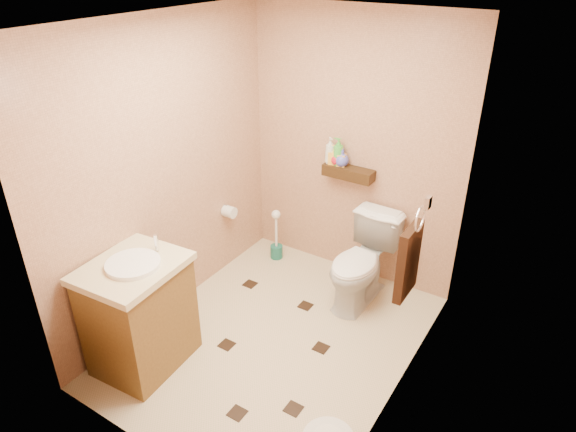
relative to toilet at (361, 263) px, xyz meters
The scene contains 19 objects.
ground 0.98m from the toilet, 111.75° to the right, with size 2.50×2.50×0.00m, color beige.
wall_back 0.97m from the toilet, 128.45° to the left, with size 2.00×0.04×2.40m, color tan.
wall_front 2.26m from the toilet, 99.06° to the right, with size 2.00×0.04×2.40m, color tan.
wall_left 1.77m from the toilet, 148.01° to the right, with size 0.04×2.50×2.40m, color tan.
wall_right 1.34m from the toilet, 51.24° to the right, with size 0.04×2.50×2.40m, color tan.
ceiling 2.20m from the toilet, 111.75° to the right, with size 2.00×2.50×0.02m, color silver.
wall_shelf 0.79m from the toilet, 134.48° to the left, with size 0.46×0.14×0.10m, color #32200D.
floor_accents 1.03m from the toilet, 109.08° to the right, with size 1.21×1.35×0.01m.
toilet is the anchor object (origin of this frame).
vanity 1.86m from the toilet, 123.79° to the right, with size 0.62×0.74×0.99m.
toilet_brush 1.03m from the toilet, 169.66° to the left, with size 0.12×0.12×0.53m.
towel_ring 1.00m from the toilet, 45.03° to the right, with size 0.12×0.30×0.76m.
toilet_paper 1.30m from the toilet, behind, with size 0.12×0.11×0.12m.
bottle_a 1.01m from the toilet, 146.96° to the left, with size 0.09×0.09×0.24m, color beige.
bottle_b 0.97m from the toilet, 145.22° to the left, with size 0.08×0.08×0.18m, color yellow.
bottle_c 0.94m from the toilet, 142.95° to the left, with size 0.11×0.11×0.14m, color red.
bottle_d 0.98m from the toilet, 142.42° to the left, with size 0.10×0.10×0.25m, color green.
bottle_e 0.93m from the toilet, 140.06° to the left, with size 0.07×0.07×0.16m, color #E9A74D.
bottle_f 0.93m from the toilet, 139.88° to the left, with size 0.12×0.12×0.16m, color #4C54BF.
Camera 1 is at (1.77, -2.61, 2.80)m, focal length 32.00 mm.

